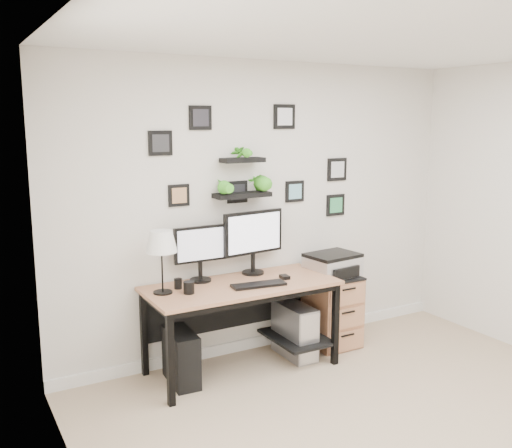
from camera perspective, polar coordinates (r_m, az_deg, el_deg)
room at (r=5.47m, az=1.12°, el=-11.48°), size 4.00×4.00×4.00m
desk at (r=4.82m, az=-1.27°, el=-7.25°), size 1.60×0.70×0.75m
monitor_left at (r=4.76m, az=-5.60°, el=-2.54°), size 0.46×0.18×0.47m
monitor_right at (r=4.96m, az=-0.26°, el=-1.30°), size 0.60×0.22×0.56m
keyboard at (r=4.67m, az=0.27°, el=-6.10°), size 0.46×0.20×0.02m
mouse at (r=4.89m, az=2.88°, el=-5.31°), size 0.08×0.11×0.03m
table_lamp at (r=4.45m, az=-9.45°, el=-1.90°), size 0.24×0.24×0.50m
mug at (r=4.50m, az=-6.73°, el=-6.33°), size 0.09×0.09×0.10m
pen_cup at (r=4.64m, az=-7.80°, el=-5.93°), size 0.06×0.06×0.08m
pc_tower_black at (r=4.72m, az=-7.50°, el=-13.06°), size 0.22×0.44×0.43m
pc_tower_grey at (r=5.17m, az=3.91°, el=-10.59°), size 0.22×0.48×0.47m
file_cabinet at (r=5.45m, az=7.46°, el=-8.46°), size 0.43×0.53×0.67m
printer at (r=5.30m, az=7.67°, el=-4.05°), size 0.49×0.41×0.21m
wall_decor at (r=4.94m, az=-0.78°, el=5.31°), size 1.98×0.18×1.05m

